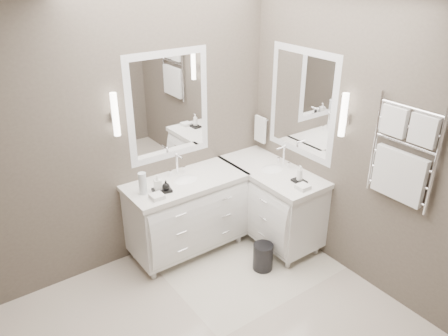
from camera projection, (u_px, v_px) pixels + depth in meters
wall_back at (128, 135)px, 4.15m from camera, size 3.20×0.01×2.70m
wall_front at (412, 335)px, 1.95m from camera, size 3.20×0.01×2.70m
wall_right at (365, 146)px, 3.89m from camera, size 0.01×3.00×2.70m
vanity_back at (187, 211)px, 4.56m from camera, size 1.24×0.59×0.97m
vanity_right at (271, 199)px, 4.78m from camera, size 0.59×1.24×0.97m
mirror_back at (169, 107)px, 4.28m from camera, size 0.90×0.02×1.10m
mirror_right at (302, 103)px, 4.38m from camera, size 0.02×0.90×1.10m
sconce_back at (115, 115)px, 3.91m from camera, size 0.06×0.06×0.40m
sconce_right at (343, 116)px, 3.91m from camera, size 0.06×0.06×0.40m
towel_bar_corner at (260, 129)px, 4.95m from camera, size 0.03×0.22×0.30m
towel_ladder at (402, 159)px, 3.55m from camera, size 0.06×0.58×0.90m
waste_bin at (263, 257)px, 4.41m from camera, size 0.24×0.24×0.28m
amenity_tray_back at (162, 190)px, 4.17m from camera, size 0.19×0.16×0.03m
amenity_tray_right at (299, 181)px, 4.35m from camera, size 0.11×0.15×0.02m
water_bottle at (143, 183)px, 4.09m from camera, size 0.10×0.10×0.22m
soap_bottle_a at (158, 182)px, 4.13m from camera, size 0.08×0.08×0.15m
soap_bottle_b at (166, 185)px, 4.14m from camera, size 0.09×0.09×0.09m
soap_bottle_c at (300, 173)px, 4.31m from camera, size 0.07×0.07×0.16m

